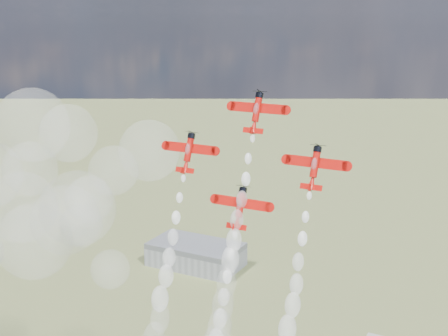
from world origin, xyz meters
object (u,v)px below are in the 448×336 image
object	(u,v)px
plane_slot	(240,207)
plane_lead	(257,112)
hangar	(196,254)
plane_left	(188,152)
plane_right	(315,167)

from	to	relation	value
plane_slot	plane_lead	bearing A→B (deg)	90.00
hangar	plane_left	size ratio (longest dim) A/B	3.80
plane_left	hangar	bearing A→B (deg)	119.82
plane_lead	plane_left	bearing A→B (deg)	-165.21
plane_left	plane_slot	distance (m)	18.35
plane_left	plane_right	world-z (taller)	same
plane_left	plane_slot	size ratio (longest dim) A/B	1.00
plane_slot	plane_left	bearing A→B (deg)	165.21
plane_left	plane_slot	world-z (taller)	plane_left
plane_lead	plane_right	bearing A→B (deg)	-14.79
hangar	plane_lead	distance (m)	219.87
hangar	plane_lead	size ratio (longest dim) A/B	3.80
plane_lead	plane_left	xyz separation A→B (m)	(-15.04, -3.97, -9.75)
plane_right	plane_left	bearing A→B (deg)	180.00
plane_lead	plane_right	size ratio (longest dim) A/B	1.00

